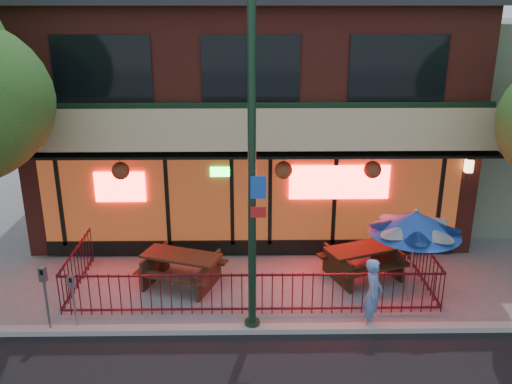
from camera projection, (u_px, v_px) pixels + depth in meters
ground at (252, 318)px, 11.80m from camera, size 80.00×80.00×0.00m
curb at (252, 329)px, 11.31m from camera, size 80.00×0.25×0.12m
restaurant_building at (250, 83)px, 17.16m from camera, size 12.96×9.49×8.05m
patio_fence at (252, 282)px, 12.07m from camera, size 8.44×2.62×1.00m
street_light at (252, 188)px, 10.39m from camera, size 0.43×0.32×7.00m
picnic_table_left at (182, 265)px, 13.08m from camera, size 2.23×1.97×0.80m
picnic_table_right at (363, 257)px, 13.46m from camera, size 2.27×2.02×0.80m
patio_umbrella at (416, 223)px, 11.87m from camera, size 2.00×1.99×2.28m
pedestrian at (373, 294)px, 11.25m from camera, size 0.55×0.67×1.57m
parking_meter_near at (73, 294)px, 11.08m from camera, size 0.14×0.13×1.28m
parking_meter_far at (45, 289)px, 10.95m from camera, size 0.16×0.15×1.52m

